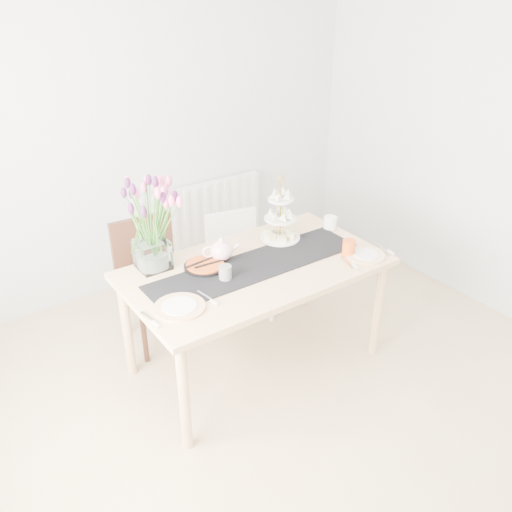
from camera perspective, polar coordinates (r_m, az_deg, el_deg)
room_shell at (r=2.50m, az=8.30°, el=2.37°), size 4.50×4.50×4.50m
radiator at (r=4.74m, az=-5.91°, el=4.04°), size 1.20×0.08×0.60m
dining_table at (r=3.37m, az=-0.04°, el=-2.17°), size 1.60×0.90×0.75m
chair_brown at (r=3.81m, az=-11.01°, el=-1.67°), size 0.46×0.46×0.88m
chair_white at (r=4.05m, az=-2.08°, el=-0.17°), size 0.46×0.46×0.79m
table_runner at (r=3.33m, az=-0.04°, el=-0.98°), size 1.40×0.35×0.01m
tulip_vase at (r=3.21m, az=-11.28°, el=4.56°), size 0.67×0.67×0.57m
cake_stand at (r=3.61m, az=2.57°, el=3.40°), size 0.27×0.27×0.40m
teapot at (r=3.36m, az=-3.65°, el=0.57°), size 0.28×0.26×0.15m
cream_jug at (r=3.83m, az=7.81°, el=3.49°), size 0.10×0.10×0.09m
tart_tin at (r=3.31m, az=-5.38°, el=-1.06°), size 0.26×0.26×0.03m
mug_grey at (r=3.17m, az=-3.25°, el=-1.78°), size 0.11×0.11×0.09m
mug_orange at (r=3.49m, az=9.75°, el=0.89°), size 0.12×0.12×0.10m
plate_left at (r=2.96m, az=-8.05°, el=-5.35°), size 0.32×0.32×0.01m
plate_right at (r=3.51m, az=11.42°, el=0.10°), size 0.31×0.31×0.01m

